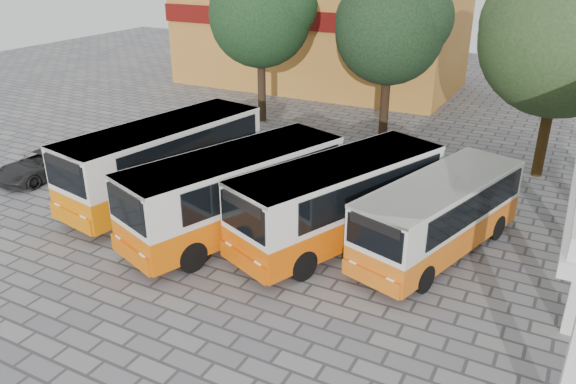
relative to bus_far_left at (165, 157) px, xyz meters
The scene contains 10 objects.
ground 8.57m from the bus_far_left, 26.40° to the right, with size 90.00×90.00×0.00m, color gray.
shophouse_block 22.66m from the bus_far_left, 98.93° to the left, with size 20.40×10.40×8.30m.
bus_far_left is the anchor object (origin of this frame).
bus_centre_left 4.39m from the bus_far_left, 16.43° to the right, with size 5.22×8.97×3.03m.
bus_centre_right 7.72m from the bus_far_left, ahead, with size 5.42×8.81×2.97m.
bus_far_right 11.03m from the bus_far_left, ahead, with size 4.26×7.80×2.65m.
tree_left 12.65m from the bus_far_left, 100.52° to the left, with size 6.07×5.78×8.96m.
tree_middle 13.97m from the bus_far_left, 67.25° to the left, with size 5.98×5.69×8.54m.
tree_right 17.28m from the bus_far_left, 36.50° to the left, with size 7.11×6.77×9.57m.
parked_car 6.63m from the bus_far_left, behind, with size 1.99×4.33×1.20m, color black.
Camera 1 is at (6.88, -12.81, 9.65)m, focal length 35.00 mm.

